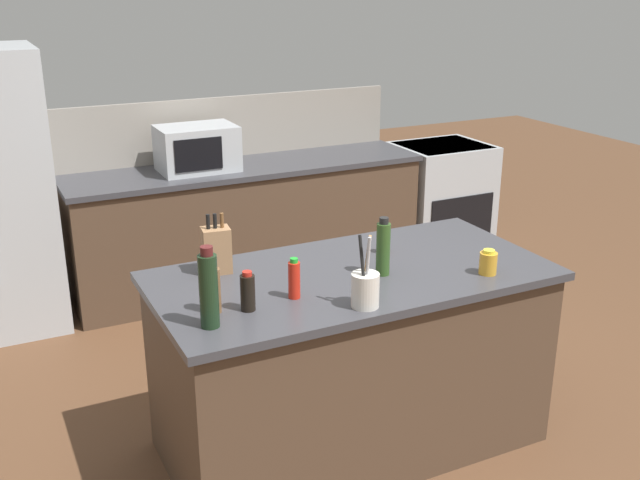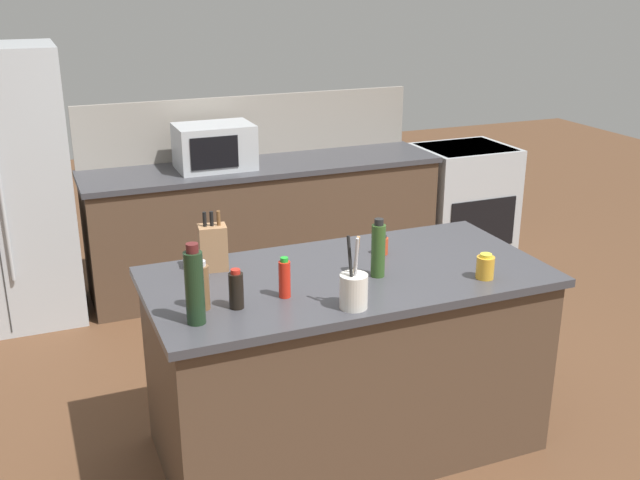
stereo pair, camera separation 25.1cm
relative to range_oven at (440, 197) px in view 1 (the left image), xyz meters
The scene contains 15 objects.
ground_plane 3.05m from the range_oven, 133.12° to the right, with size 14.00×14.00×0.00m, color brown.
back_counter_run 1.76m from the range_oven, behind, with size 2.68×0.66×0.94m.
wall_backsplash 1.92m from the range_oven, 169.79° to the left, with size 2.64×0.03×0.46m, color gray.
kitchen_island 3.01m from the range_oven, 133.12° to the right, with size 1.90×0.94×0.94m.
range_oven is the anchor object (origin of this frame).
microwave 2.22m from the range_oven, behind, with size 0.55×0.39×0.32m.
knife_block 3.31m from the range_oven, 144.00° to the right, with size 0.14×0.12×0.29m.
utensil_crock 3.42m from the range_oven, 130.61° to the right, with size 0.12×0.12×0.32m.
honey_jar 2.96m from the range_oven, 120.94° to the right, with size 0.08×0.08×0.12m.
soy_sauce_bottle 3.60m from the range_oven, 138.18° to the right, with size 0.06×0.06×0.17m.
hot_sauce_bottle 3.42m from the range_oven, 135.99° to the right, with size 0.05×0.05×0.18m.
olive_oil_bottle 3.06m from the range_oven, 130.42° to the right, with size 0.07×0.07×0.28m.
pepper_grinder 3.68m from the range_oven, 140.10° to the right, with size 0.06×0.06×0.22m.
spice_jar_paprika 2.76m from the range_oven, 131.39° to the right, with size 0.05×0.05×0.10m.
wine_bottle 3.81m from the range_oven, 139.23° to the right, with size 0.08×0.08×0.34m.
Camera 1 is at (-1.59, -2.88, 2.28)m, focal length 42.00 mm.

